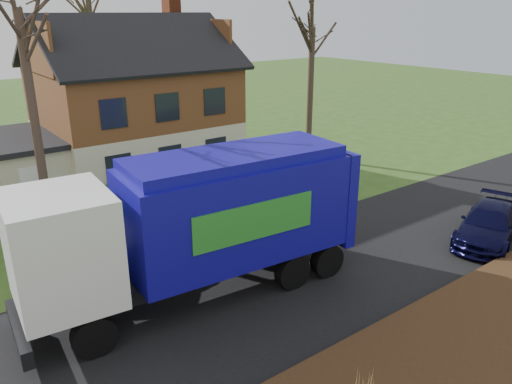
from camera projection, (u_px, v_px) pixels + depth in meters
ground at (269, 288)px, 15.73m from camera, size 120.00×120.00×0.00m
road at (269, 287)px, 15.72m from camera, size 80.00×7.00×0.02m
mulch_verge at (408, 376)px, 11.69m from camera, size 80.00×3.50×0.30m
main_house at (125, 97)px, 25.65m from camera, size 12.95×8.95×9.26m
garbage_truck at (204, 218)px, 14.57m from camera, size 10.37×3.51×4.36m
silver_sedan at (113, 256)px, 16.13m from camera, size 4.62×1.92×1.49m
navy_wagon at (489, 224)px, 18.75m from camera, size 4.96×3.24×1.34m
tree_front_east at (314, 3)px, 26.70m from camera, size 3.80×3.80×10.56m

